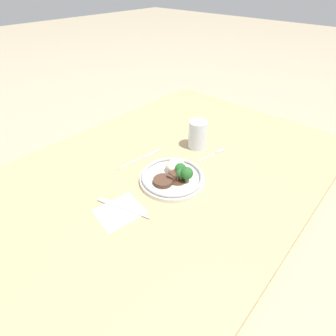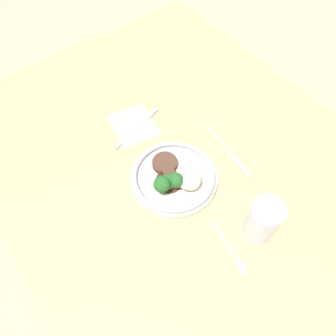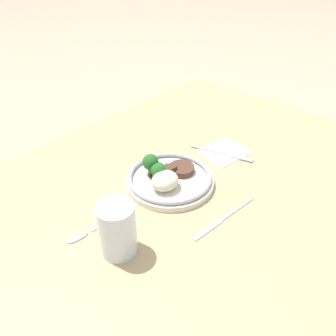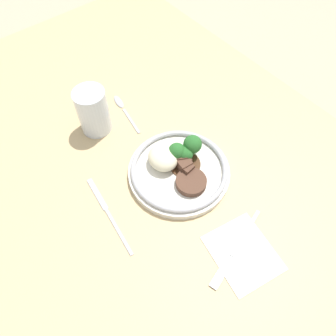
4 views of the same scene
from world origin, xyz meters
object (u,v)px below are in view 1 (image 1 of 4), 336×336
Objects in this scene: juice_glass at (197,136)px; spoon at (217,152)px; fork at (118,206)px; plate at (174,176)px; knife at (142,158)px.

juice_glass reaches higher than spoon.
juice_glass is 0.63× the size of fork.
plate is at bearing -162.21° from juice_glass.
spoon is at bearing -3.18° from plate.
juice_glass is 0.79× the size of spoon.
spoon is at bearing -113.36° from fork.
juice_glass is 0.57× the size of knife.
spoon is at bearing -33.02° from knife.
fork is (-0.45, -0.03, -0.05)m from juice_glass.
plate is 1.96× the size of juice_glass.
plate reaches higher than knife.
spoon reaches higher than knife.
knife is at bearing 153.05° from juice_glass.
juice_glass is 0.10m from spoon.
knife is (-0.21, 0.11, -0.05)m from juice_glass.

